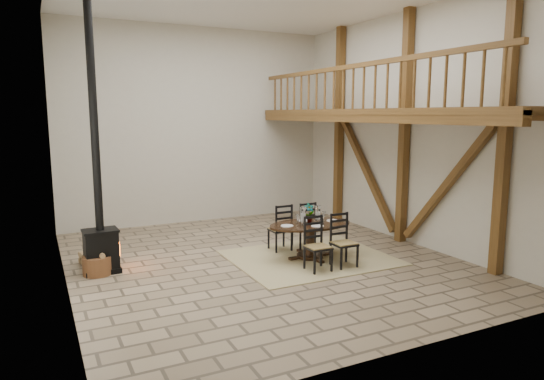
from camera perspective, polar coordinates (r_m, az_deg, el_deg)
name	(u,v)px	position (r m, az deg, el deg)	size (l,w,h in m)	color
ground	(263,261)	(9.46, -1.01, -8.33)	(8.00, 8.00, 0.00)	gray
room_shell	(318,103)	(9.60, 5.47, 10.13)	(7.02, 8.02, 5.01)	beige
rug	(310,258)	(9.65, 4.49, -7.94)	(3.00, 2.50, 0.02)	tan
dining_table	(310,238)	(9.54, 4.52, -5.64)	(1.70, 1.89, 1.09)	black
wood_stove	(99,210)	(9.04, -19.68, -2.21)	(0.63, 0.49, 5.00)	black
log_basket	(97,264)	(9.18, -19.86, -8.23)	(0.50, 0.50, 0.42)	brown
log_stack	(91,258)	(9.81, -20.49, -7.56)	(0.43, 0.53, 0.23)	tan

